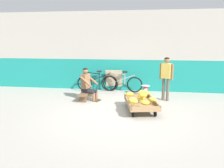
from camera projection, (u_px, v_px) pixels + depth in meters
name	position (u px, v px, depth m)	size (l,w,h in m)	color
ground_plane	(119.00, 114.00, 6.37)	(80.00, 80.00, 0.00)	#A39E93
back_wall	(128.00, 51.00, 9.20)	(16.00, 0.30, 3.27)	#19847A
banana_cart	(141.00, 103.00, 6.63)	(1.11, 1.58, 0.36)	#99754C
banana_pile	(141.00, 97.00, 6.53)	(0.96, 1.36, 0.26)	gold
low_bench	(86.00, 94.00, 7.95)	(0.33, 1.11, 0.27)	brown
vendor_seated	(88.00, 84.00, 7.83)	(0.74, 0.61, 1.14)	brown
plastic_crate	(145.00, 98.00, 7.58)	(0.36, 0.28, 0.30)	gold
weighing_scale	(146.00, 89.00, 7.52)	(0.30, 0.30, 0.29)	#28282D
bicycle_near_left	(97.00, 83.00, 9.25)	(1.66, 0.48, 0.86)	black
bicycle_far_left	(122.00, 83.00, 9.09)	(1.66, 0.48, 0.86)	black
sign_board	(114.00, 80.00, 9.32)	(0.70, 0.22, 0.88)	#C6B289
customer_adult	(166.00, 74.00, 7.66)	(0.45, 0.32, 1.53)	brown
shopping_bag	(152.00, 103.00, 7.12)	(0.18, 0.12, 0.24)	#D13D4C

